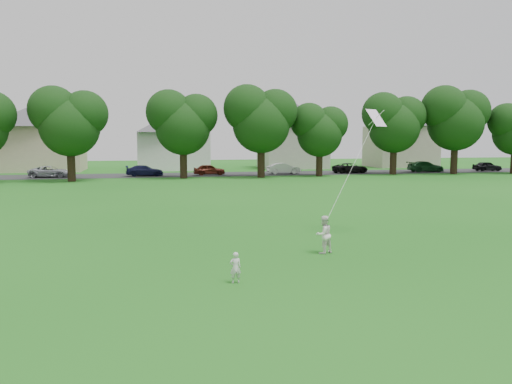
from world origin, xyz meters
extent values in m
plane|color=#185D15|center=(0.00, 0.00, 0.00)|extent=(160.00, 160.00, 0.00)
cube|color=#2D2D30|center=(0.00, 42.00, 0.01)|extent=(90.00, 7.00, 0.01)
imported|color=silver|center=(-0.47, -0.22, 0.44)|extent=(0.33, 0.23, 0.88)
imported|color=white|center=(3.15, 2.72, 0.67)|extent=(0.79, 0.71, 1.34)
plane|color=white|center=(6.49, 5.87, 4.87)|extent=(1.08, 0.95, 0.73)
cylinder|color=white|center=(4.82, 4.30, 2.92)|extent=(0.01, 0.01, 6.03)
cylinder|color=black|center=(-10.11, 35.49, 1.72)|extent=(0.73, 0.73, 3.43)
cylinder|color=black|center=(0.40, 37.16, 1.72)|extent=(0.73, 0.73, 3.44)
cylinder|color=black|center=(8.30, 36.59, 1.84)|extent=(0.75, 0.75, 3.67)
cylinder|color=black|center=(14.77, 37.10, 1.50)|extent=(0.70, 0.70, 3.01)
cylinder|color=black|center=(23.73, 37.91, 1.76)|extent=(0.74, 0.74, 3.53)
cylinder|color=black|center=(30.90, 37.30, 1.92)|extent=(0.77, 0.77, 3.85)
imported|color=#9EA0AD|center=(-13.05, 41.00, 0.59)|extent=(4.31, 2.21, 1.16)
imported|color=#121539|center=(-3.52, 41.00, 0.58)|extent=(4.03, 1.81, 1.15)
imported|color=#551C11|center=(3.43, 41.00, 0.60)|extent=(3.52, 1.52, 1.19)
imported|color=silver|center=(11.88, 41.00, 0.62)|extent=(3.75, 1.37, 1.23)
imported|color=black|center=(19.92, 41.00, 0.59)|extent=(4.31, 2.31, 1.15)
imported|color=#17451F|center=(29.57, 41.00, 0.64)|extent=(4.47, 2.11, 1.26)
imported|color=black|center=(37.95, 41.00, 0.59)|extent=(3.52, 1.63, 1.17)
cube|color=#C5B394|center=(-16.00, 52.00, 2.71)|extent=(9.79, 7.18, 5.42)
pyramid|color=#49474C|center=(-16.00, 52.00, 8.41)|extent=(14.13, 14.13, 2.98)
cube|color=white|center=(0.00, 52.00, 2.39)|extent=(8.90, 7.01, 4.78)
pyramid|color=#49474C|center=(0.00, 52.00, 7.41)|extent=(12.85, 12.85, 2.63)
cube|color=beige|center=(16.00, 52.00, 2.90)|extent=(8.31, 7.40, 5.81)
pyramid|color=#49474C|center=(16.00, 52.00, 9.00)|extent=(11.98, 11.98, 3.19)
cube|color=#B6AA97|center=(32.00, 52.00, 2.86)|extent=(8.70, 6.72, 5.73)
pyramid|color=#49474C|center=(32.00, 52.00, 8.88)|extent=(12.55, 12.55, 3.15)
camera|label=1|loc=(-2.67, -13.61, 4.02)|focal=35.00mm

